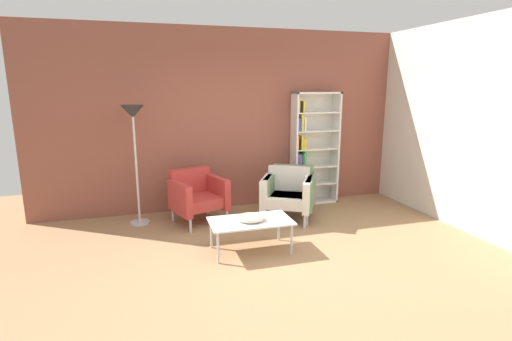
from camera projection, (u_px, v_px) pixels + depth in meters
name	position (u px, v px, depth m)	size (l,w,h in m)	color
ground_plane	(286.00, 268.00, 4.35)	(8.32, 8.32, 0.00)	#9E7751
brick_back_panel	(234.00, 120.00, 6.34)	(6.40, 0.12, 2.90)	brown
plaster_right_partition	(465.00, 126.00, 5.38)	(0.12, 5.20, 2.90)	silver
bookshelf_tall	(310.00, 150.00, 6.60)	(0.80, 0.30, 1.90)	silver
coffee_table_low	(251.00, 223.00, 4.71)	(1.00, 0.56, 0.40)	silver
decorative_bowl	(251.00, 218.00, 4.69)	(0.32, 0.32, 0.05)	beige
armchair_near_window	(287.00, 193.00, 5.84)	(0.93, 0.90, 0.78)	white
armchair_spare_guest	(197.00, 195.00, 5.74)	(0.89, 0.85, 0.78)	#B73833
armchair_corner_red	(291.00, 191.00, 5.94)	(0.93, 0.91, 0.78)	slate
floor_lamp_torchiere	(133.00, 126.00, 5.44)	(0.32, 0.32, 1.74)	silver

